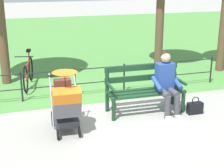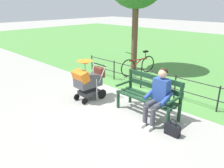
{
  "view_description": "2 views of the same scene",
  "coord_description": "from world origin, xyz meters",
  "px_view_note": "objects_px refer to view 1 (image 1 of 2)",
  "views": [
    {
      "loc": [
        1.92,
        5.96,
        2.75
      ],
      "look_at": [
        0.17,
        0.17,
        0.75
      ],
      "focal_mm": 53.61,
      "sensor_mm": 36.0,
      "label": 1
    },
    {
      "loc": [
        -3.5,
        4.12,
        2.61
      ],
      "look_at": [
        0.33,
        0.23,
        0.62
      ],
      "focal_mm": 35.81,
      "sensor_mm": 36.0,
      "label": 2
    }
  ],
  "objects_px": {
    "park_bench": "(144,87)",
    "person_on_bench": "(167,81)",
    "handbag": "(195,108)",
    "stroller": "(66,101)",
    "bicycle": "(28,72)"
  },
  "relations": [
    {
      "from": "park_bench",
      "to": "person_on_bench",
      "type": "relative_size",
      "value": 1.26
    },
    {
      "from": "park_bench",
      "to": "handbag",
      "type": "height_order",
      "value": "park_bench"
    },
    {
      "from": "stroller",
      "to": "park_bench",
      "type": "bearing_deg",
      "value": -163.15
    },
    {
      "from": "park_bench",
      "to": "bicycle",
      "type": "relative_size",
      "value": 0.98
    },
    {
      "from": "person_on_bench",
      "to": "handbag",
      "type": "bearing_deg",
      "value": 156.21
    },
    {
      "from": "park_bench",
      "to": "person_on_bench",
      "type": "bearing_deg",
      "value": 150.66
    },
    {
      "from": "park_bench",
      "to": "stroller",
      "type": "bearing_deg",
      "value": 16.85
    },
    {
      "from": "person_on_bench",
      "to": "stroller",
      "type": "bearing_deg",
      "value": 8.0
    },
    {
      "from": "bicycle",
      "to": "stroller",
      "type": "bearing_deg",
      "value": 99.61
    },
    {
      "from": "park_bench",
      "to": "stroller",
      "type": "distance_m",
      "value": 1.8
    },
    {
      "from": "park_bench",
      "to": "stroller",
      "type": "relative_size",
      "value": 1.4
    },
    {
      "from": "stroller",
      "to": "bicycle",
      "type": "height_order",
      "value": "stroller"
    },
    {
      "from": "bicycle",
      "to": "handbag",
      "type": "bearing_deg",
      "value": 137.89
    },
    {
      "from": "person_on_bench",
      "to": "stroller",
      "type": "relative_size",
      "value": 1.11
    },
    {
      "from": "handbag",
      "to": "bicycle",
      "type": "distance_m",
      "value": 4.27
    }
  ]
}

